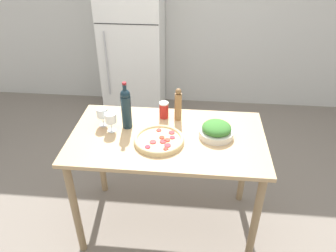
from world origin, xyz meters
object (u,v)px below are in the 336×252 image
Objects in this scene: wine_glass_near at (111,119)px; salt_canister at (164,110)px; refrigerator at (133,48)px; homemade_pizza at (159,140)px; salad_bowl at (216,130)px; wine_glass_far at (102,113)px; wine_bottle at (126,108)px; pepper_mill at (178,105)px.

wine_glass_near is 0.43m from salt_canister.
wine_glass_near is (0.19, -1.89, 0.14)m from refrigerator.
salt_canister is (-0.00, 0.34, 0.05)m from homemade_pizza.
salad_bowl is (0.77, -0.00, -0.05)m from wine_glass_near.
wine_glass_far is at bearing 139.92° from wine_glass_near.
wine_glass_far is 0.49m from homemade_pizza.
wine_glass_far is 0.48m from salt_canister.
wine_glass_near is at bearing -148.23° from salt_canister.
wine_bottle is at bearing 30.90° from wine_glass_near.
refrigerator is at bearing 108.59° from salt_canister.
salad_bowl is at bearing -0.08° from wine_glass_near.
wine_bottle is 0.32m from salt_canister.
wine_bottle is 0.40m from pepper_mill.
pepper_mill is at bearing 21.40° from wine_bottle.
pepper_mill is 0.36m from homemade_pizza.
pepper_mill is (0.48, 0.21, 0.03)m from wine_glass_near.
pepper_mill is at bearing 14.09° from wine_glass_far.
wine_glass_far is at bearing -86.51° from refrigerator.
homemade_pizza is (0.37, -0.11, -0.08)m from wine_glass_near.
pepper_mill is 0.37m from salad_bowl.
salt_canister is at bearing 90.24° from homemade_pizza.
wine_glass_far is (-0.08, 0.07, 0.00)m from wine_glass_near.
wine_glass_far is (-0.19, 0.01, -0.06)m from wine_bottle.
refrigerator is 12.01× the size of wine_glass_far.
wine_bottle reaches higher than salt_canister.
wine_glass_near reaches higher than salt_canister.
refrigerator is 1.76m from salt_canister.
salad_bowl is 0.46m from salt_canister.
refrigerator reaches higher than pepper_mill.
refrigerator is 2.12m from salad_bowl.
wine_bottle is (0.30, -1.83, 0.21)m from refrigerator.
wine_glass_far reaches higher than salt_canister.
homemade_pizza is (0.56, -2.00, 0.06)m from refrigerator.
wine_glass_near is 0.77m from salad_bowl.
refrigerator is at bearing 105.64° from homemade_pizza.
homemade_pizza is 0.34m from salt_canister.
salad_bowl is at bearing -35.85° from pepper_mill.
wine_glass_near is at bearing -40.08° from wine_glass_far.
homemade_pizza is at bearing -22.05° from wine_glass_far.
wine_bottle is 0.20m from wine_glass_far.
refrigerator reaches higher than wine_bottle.
wine_glass_far is at bearing 157.95° from homemade_pizza.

